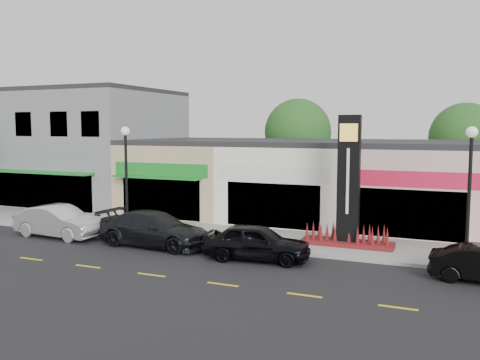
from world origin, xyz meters
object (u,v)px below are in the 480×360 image
at_px(lamp_east_near, 470,182).
at_px(car_dark_sedan, 155,229).
at_px(car_white_van, 59,221).
at_px(car_black_sedan, 257,242).
at_px(pylon_sign, 348,200).
at_px(lamp_west_near, 126,169).

relative_size(lamp_east_near, car_dark_sedan, 0.98).
relative_size(car_white_van, car_black_sedan, 1.08).
bearing_deg(pylon_sign, car_white_van, -166.66).
bearing_deg(pylon_sign, lamp_east_near, -18.75).
distance_m(pylon_sign, car_black_sedan, 4.98).
bearing_deg(lamp_east_near, car_white_van, -175.11).
xyz_separation_m(lamp_west_near, pylon_sign, (11.00, 1.70, -1.20)).
bearing_deg(car_black_sedan, pylon_sign, -46.29).
xyz_separation_m(lamp_east_near, car_dark_sedan, (-13.47, -1.38, -2.66)).
bearing_deg(car_white_van, car_black_sedan, -87.93).
bearing_deg(car_black_sedan, car_dark_sedan, 78.93).
bearing_deg(pylon_sign, lamp_west_near, -171.23).
xyz_separation_m(lamp_east_near, car_white_van, (-19.03, -1.63, -2.67)).
height_order(car_dark_sedan, car_black_sedan, car_dark_sedan).
height_order(pylon_sign, car_black_sedan, pylon_sign).
height_order(lamp_west_near, lamp_east_near, same).
bearing_deg(car_white_van, car_dark_sedan, -83.97).
bearing_deg(car_dark_sedan, pylon_sign, -67.19).
bearing_deg(car_white_van, lamp_west_near, -58.22).
height_order(pylon_sign, car_white_van, pylon_sign).
distance_m(lamp_west_near, lamp_east_near, 16.00).
bearing_deg(car_black_sedan, lamp_west_near, 70.91).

